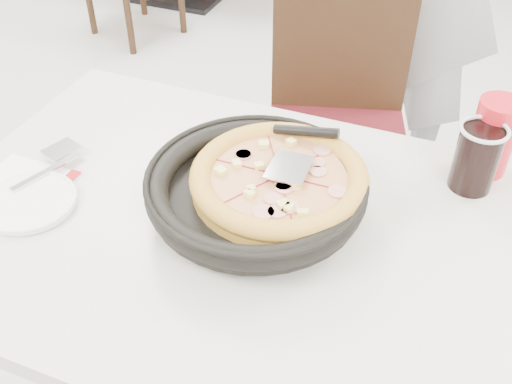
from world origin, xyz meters
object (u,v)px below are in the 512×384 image
at_px(cola_glass, 476,159).
at_px(side_plate, 30,202).
at_px(pizza, 279,184).
at_px(red_cup, 493,137).
at_px(pizza_pan, 256,195).
at_px(main_table, 247,345).
at_px(chair_far, 337,138).

bearing_deg(cola_glass, side_plate, -154.07).
height_order(pizza, side_plate, pizza).
distance_m(cola_glass, red_cup, 0.07).
bearing_deg(red_cup, pizza_pan, -142.10).
xyz_separation_m(main_table, pizza_pan, (0.01, 0.04, 0.42)).
bearing_deg(chair_far, side_plate, 47.71).
bearing_deg(cola_glass, red_cup, 72.56).
bearing_deg(pizza_pan, cola_glass, 32.47).
bearing_deg(pizza_pan, main_table, -100.07).
bearing_deg(side_plate, cola_glass, 25.93).
bearing_deg(pizza, chair_far, 94.11).
relative_size(cola_glass, red_cup, 0.81).
bearing_deg(main_table, side_plate, -165.43).
relative_size(pizza_pan, red_cup, 2.44).
bearing_deg(pizza_pan, red_cup, 37.90).
height_order(main_table, side_plate, side_plate).
height_order(cola_glass, red_cup, red_cup).
height_order(main_table, red_cup, red_cup).
xyz_separation_m(main_table, cola_glass, (0.37, 0.27, 0.44)).
distance_m(main_table, red_cup, 0.69).
distance_m(pizza_pan, red_cup, 0.49).
bearing_deg(red_cup, chair_far, 136.11).
distance_m(chair_far, cola_glass, 0.68).
xyz_separation_m(chair_far, red_cup, (0.40, -0.38, 0.35)).
relative_size(chair_far, cola_glass, 7.31).
bearing_deg(chair_far, cola_glass, 113.13).
distance_m(main_table, pizza_pan, 0.42).
bearing_deg(chair_far, main_table, 73.70).
xyz_separation_m(side_plate, red_cup, (0.80, 0.44, 0.07)).
distance_m(pizza_pan, side_plate, 0.43).
xyz_separation_m(chair_far, pizza, (0.05, -0.66, 0.34)).
bearing_deg(chair_far, pizza_pan, 74.31).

